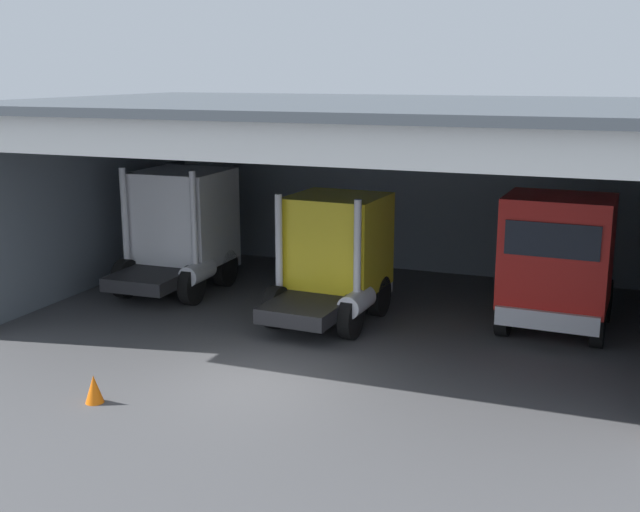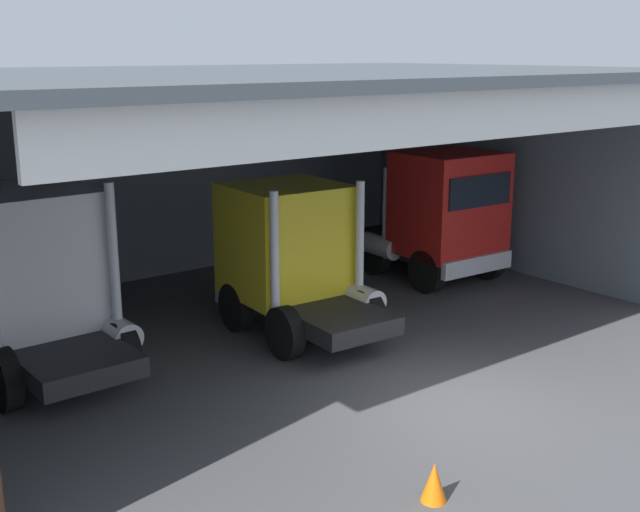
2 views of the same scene
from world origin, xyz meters
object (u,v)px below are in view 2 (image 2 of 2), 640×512
at_px(truck_red_left_bay, 440,214).
at_px(tool_cart, 87,288).
at_px(truck_yellow_yard_outside, 293,255).
at_px(traffic_cone, 434,482).
at_px(truck_white_center_right_bay, 34,277).

xyz_separation_m(truck_red_left_bay, tool_cart, (-8.34, 3.37, -1.29)).
height_order(truck_yellow_yard_outside, traffic_cone, truck_yellow_yard_outside).
bearing_deg(truck_red_left_bay, truck_yellow_yard_outside, 11.48).
distance_m(truck_white_center_right_bay, tool_cart, 4.06).
relative_size(truck_white_center_right_bay, truck_red_left_bay, 0.97).
bearing_deg(truck_yellow_yard_outside, truck_red_left_bay, 12.02).
distance_m(truck_white_center_right_bay, truck_red_left_bay, 10.53).
height_order(truck_white_center_right_bay, truck_red_left_bay, truck_white_center_right_bay).
bearing_deg(truck_white_center_right_bay, truck_yellow_yard_outside, -13.07).
bearing_deg(truck_white_center_right_bay, tool_cart, 54.05).
distance_m(truck_white_center_right_bay, truck_yellow_yard_outside, 5.26).
xyz_separation_m(truck_yellow_yard_outside, traffic_cone, (-2.50, -6.73, -1.41)).
height_order(truck_red_left_bay, traffic_cone, truck_red_left_bay).
xyz_separation_m(truck_white_center_right_bay, traffic_cone, (2.64, -7.82, -1.58)).
xyz_separation_m(truck_yellow_yard_outside, tool_cart, (-2.95, 4.23, -1.19)).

